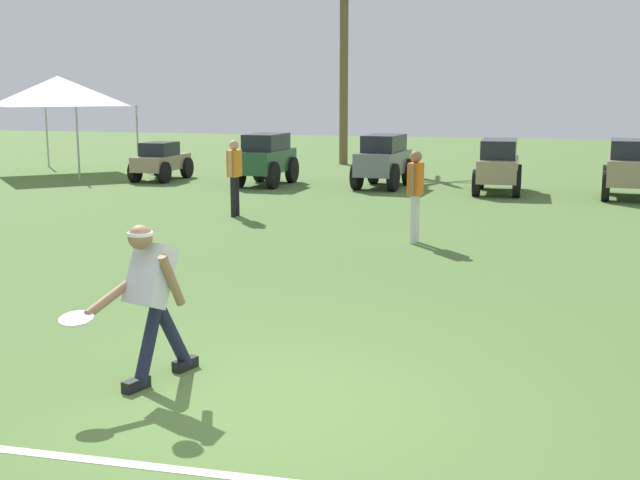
# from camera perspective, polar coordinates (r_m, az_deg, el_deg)

# --- Properties ---
(ground_plane) EXTENTS (80.00, 80.00, 0.00)m
(ground_plane) POSITION_cam_1_polar(r_m,az_deg,el_deg) (6.66, -3.66, -11.77)
(ground_plane) COLOR #517336
(field_line_paint) EXTENTS (18.29, 1.05, 0.01)m
(field_line_paint) POSITION_cam_1_polar(r_m,az_deg,el_deg) (5.65, -8.02, -16.08)
(field_line_paint) COLOR white
(field_line_paint) RESTS_ON ground_plane
(frisbee_thrower) EXTENTS (0.65, 1.03, 1.42)m
(frisbee_thrower) POSITION_cam_1_polar(r_m,az_deg,el_deg) (7.09, -11.89, -3.80)
(frisbee_thrower) COLOR #191E38
(frisbee_thrower) RESTS_ON ground_plane
(frisbee_in_flight) EXTENTS (0.31, 0.31, 0.07)m
(frisbee_in_flight) POSITION_cam_1_polar(r_m,az_deg,el_deg) (6.83, -16.94, -5.39)
(frisbee_in_flight) COLOR white
(teammate_near_sideline) EXTENTS (0.23, 0.50, 1.56)m
(teammate_near_sideline) POSITION_cam_1_polar(r_m,az_deg,el_deg) (13.54, 6.79, 3.71)
(teammate_near_sideline) COLOR silver
(teammate_near_sideline) RESTS_ON ground_plane
(teammate_midfield) EXTENTS (0.20, 0.49, 1.56)m
(teammate_midfield) POSITION_cam_1_polar(r_m,az_deg,el_deg) (16.47, -6.11, 4.92)
(teammate_midfield) COLOR black
(teammate_midfield) RESTS_ON ground_plane
(parked_car_slot_a) EXTENTS (1.14, 2.23, 1.10)m
(parked_car_slot_a) POSITION_cam_1_polar(r_m,az_deg,el_deg) (23.78, -11.24, 5.56)
(parked_car_slot_a) COLOR #998466
(parked_car_slot_a) RESTS_ON ground_plane
(parked_car_slot_b) EXTENTS (1.18, 2.36, 1.40)m
(parked_car_slot_b) POSITION_cam_1_polar(r_m,az_deg,el_deg) (22.12, -3.86, 5.85)
(parked_car_slot_b) COLOR #235133
(parked_car_slot_b) RESTS_ON ground_plane
(parked_car_slot_c) EXTENTS (1.30, 2.41, 1.40)m
(parked_car_slot_c) POSITION_cam_1_polar(r_m,az_deg,el_deg) (21.59, 4.53, 5.73)
(parked_car_slot_c) COLOR slate
(parked_car_slot_c) RESTS_ON ground_plane
(parked_car_slot_d) EXTENTS (1.21, 2.43, 1.34)m
(parked_car_slot_d) POSITION_cam_1_polar(r_m,az_deg,el_deg) (20.86, 12.58, 5.29)
(parked_car_slot_d) COLOR #998466
(parked_car_slot_d) RESTS_ON ground_plane
(parked_car_slot_e) EXTENTS (1.28, 2.40, 1.40)m
(parked_car_slot_e) POSITION_cam_1_polar(r_m,az_deg,el_deg) (20.69, 21.09, 4.85)
(parked_car_slot_e) COLOR #998466
(parked_car_slot_e) RESTS_ON ground_plane
(palm_tree_far_left) EXTENTS (3.31, 3.50, 6.42)m
(palm_tree_far_left) POSITION_cam_1_polar(r_m,az_deg,el_deg) (28.49, 1.71, 13.50)
(palm_tree_far_left) COLOR brown
(palm_tree_far_left) RESTS_ON ground_plane
(event_tent) EXTENTS (3.62, 3.62, 3.01)m
(event_tent) POSITION_cam_1_polar(r_m,az_deg,el_deg) (26.62, -18.11, 10.04)
(event_tent) COLOR #B2B5BA
(event_tent) RESTS_ON ground_plane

